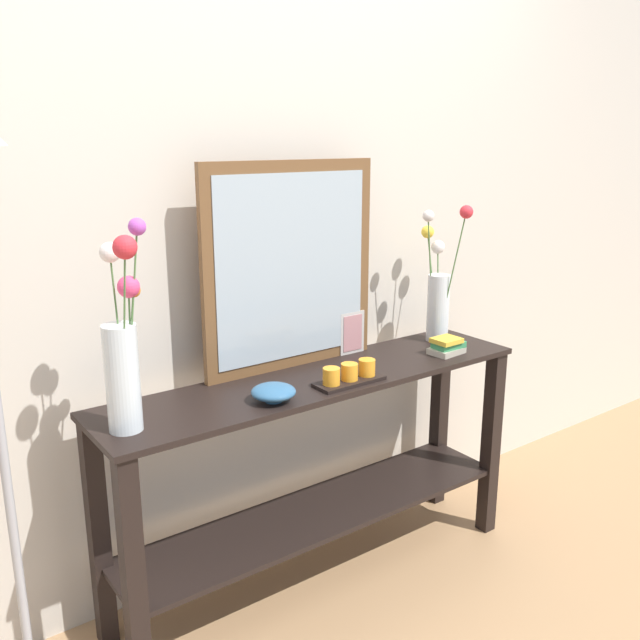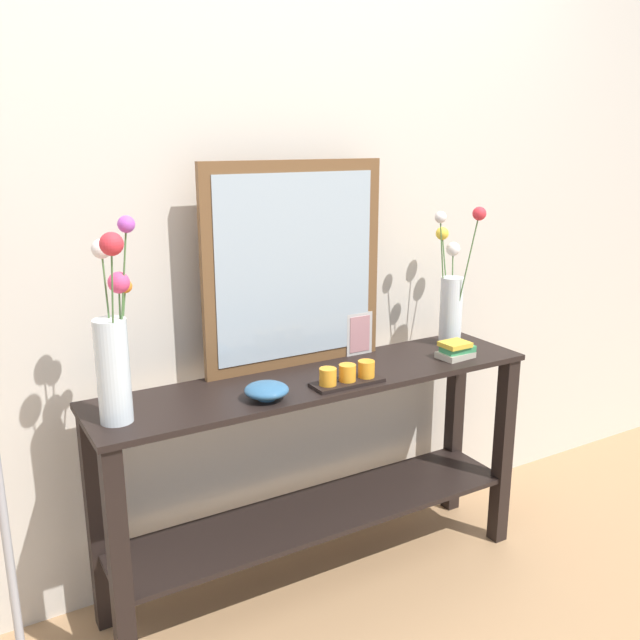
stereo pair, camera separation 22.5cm
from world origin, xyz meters
name	(u,v)px [view 1 (the left image)]	position (x,y,z in m)	size (l,w,h in m)	color
ground_plane	(320,579)	(0.00, 0.00, -0.01)	(7.00, 6.00, 0.02)	#A87F56
wall_back	(269,198)	(0.00, 0.30, 1.35)	(6.40, 0.08, 2.70)	beige
console_table	(320,453)	(0.00, 0.00, 0.49)	(1.55, 0.36, 0.78)	black
mirror_leaning	(291,267)	(-0.01, 0.15, 1.13)	(0.67, 0.03, 0.71)	brown
tall_vase_left	(123,353)	(-0.68, -0.04, 1.00)	(0.13, 0.16, 0.58)	silver
vase_right	(439,292)	(0.63, 0.07, 0.97)	(0.17, 0.23, 0.54)	silver
candle_tray	(349,375)	(0.04, -0.11, 0.81)	(0.24, 0.09, 0.07)	black
picture_frame_small	(352,333)	(0.25, 0.14, 0.86)	(0.11, 0.01, 0.16)	#B7B2AD
decorative_bowl	(273,392)	(-0.25, -0.10, 0.81)	(0.14, 0.14, 0.05)	#2D5B84
book_stack	(447,346)	(0.53, -0.08, 0.81)	(0.13, 0.10, 0.06)	#B2A893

